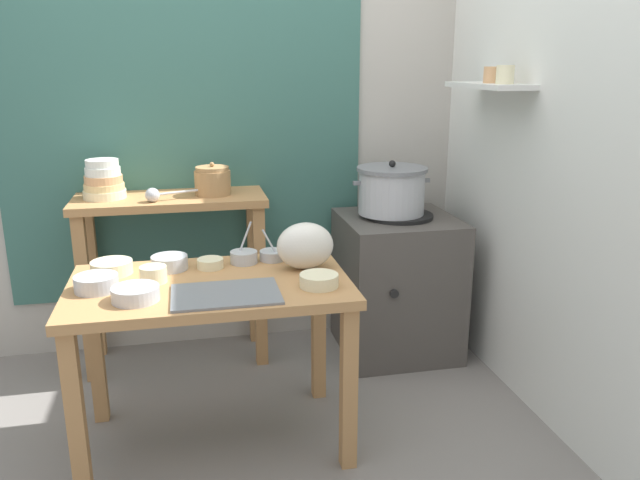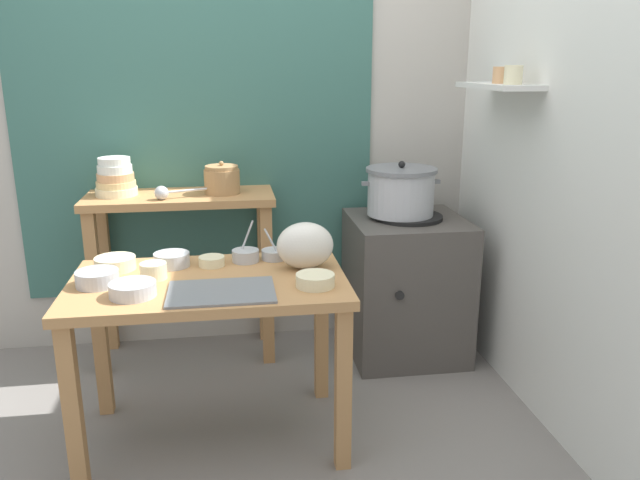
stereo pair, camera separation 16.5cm
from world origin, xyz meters
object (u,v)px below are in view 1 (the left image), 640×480
object	(u,v)px
prep_bowl_6	(319,280)
prep_bowl_8	(272,255)
stove_block	(397,284)
prep_bowl_4	(112,267)
back_shelf_table	(173,238)
prep_table	(211,307)
prep_bowl_1	(244,256)
prep_bowl_0	(210,263)
prep_bowl_5	(96,282)
prep_bowl_2	(135,293)
serving_tray	(226,294)
bowl_stack_enamel	(104,181)
plastic_bag	(305,246)
clay_pot	(213,181)
prep_bowl_7	(169,262)
ladle	(155,195)
prep_bowl_3	(153,274)
steamer_pot	(391,190)

from	to	relation	value
prep_bowl_6	prep_bowl_8	distance (m)	0.39
stove_block	prep_bowl_8	distance (m)	0.95
prep_bowl_4	prep_bowl_6	world-z (taller)	prep_bowl_4
back_shelf_table	prep_bowl_4	distance (m)	0.69
prep_table	prep_bowl_8	distance (m)	0.39
back_shelf_table	prep_bowl_1	size ratio (longest dim) A/B	5.33
prep_bowl_0	prep_bowl_5	distance (m)	0.47
prep_table	prep_bowl_2	distance (m)	0.34
stove_block	serving_tray	bearing A→B (deg)	-138.37
stove_block	prep_bowl_0	xyz separation A→B (m)	(-1.02, -0.53, 0.36)
prep_bowl_1	prep_bowl_6	size ratio (longest dim) A/B	1.19
bowl_stack_enamel	serving_tray	xyz separation A→B (m)	(0.52, -1.02, -0.26)
plastic_bag	prep_bowl_4	size ratio (longest dim) A/B	1.42
back_shelf_table	prep_bowl_1	bearing A→B (deg)	-63.35
back_shelf_table	prep_bowl_2	size ratio (longest dim) A/B	5.56
bowl_stack_enamel	prep_bowl_8	world-z (taller)	bowl_stack_enamel
clay_pot	prep_bowl_7	distance (m)	0.71
stove_block	prep_bowl_1	bearing A→B (deg)	-150.75
prep_bowl_2	prep_bowl_6	size ratio (longest dim) A/B	1.14
stove_block	prep_bowl_6	world-z (taller)	stove_block
ladle	prep_bowl_0	size ratio (longest dim) A/B	2.49
back_shelf_table	ladle	world-z (taller)	ladle
plastic_bag	prep_bowl_4	world-z (taller)	plastic_bag
back_shelf_table	clay_pot	distance (m)	0.36
prep_table	clay_pot	bearing A→B (deg)	85.62
ladle	prep_bowl_2	xyz separation A→B (m)	(-0.05, -0.87, -0.19)
bowl_stack_enamel	prep_bowl_3	bearing A→B (deg)	-72.74
steamer_pot	clay_pot	bearing A→B (deg)	173.22
prep_table	serving_tray	xyz separation A→B (m)	(0.05, -0.17, 0.12)
stove_block	prep_bowl_1	world-z (taller)	prep_bowl_1
prep_bowl_2	prep_bowl_3	distance (m)	0.20
back_shelf_table	prep_bowl_6	size ratio (longest dim) A/B	6.37
bowl_stack_enamel	back_shelf_table	bearing A→B (deg)	-4.74
prep_bowl_5	prep_table	bearing A→B (deg)	1.75
serving_tray	prep_bowl_6	size ratio (longest dim) A/B	2.65
prep_bowl_2	prep_bowl_1	bearing A→B (deg)	40.35
prep_bowl_0	prep_bowl_3	distance (m)	0.26
prep_bowl_1	prep_bowl_5	distance (m)	0.62
prep_bowl_5	prep_bowl_8	size ratio (longest dim) A/B	1.16
prep_bowl_2	stove_block	bearing A→B (deg)	33.24
steamer_pot	prep_bowl_1	xyz separation A→B (m)	(-0.83, -0.51, -0.16)
stove_block	ladle	bearing A→B (deg)	179.35
stove_block	prep_bowl_8	size ratio (longest dim) A/B	5.51
prep_bowl_5	prep_bowl_8	world-z (taller)	prep_bowl_8
back_shelf_table	ladle	xyz separation A→B (m)	(-0.07, -0.12, 0.26)
serving_tray	prep_table	bearing A→B (deg)	106.79
prep_bowl_0	prep_bowl_3	world-z (taller)	prep_bowl_3
stove_block	prep_bowl_8	world-z (taller)	prep_bowl_8
steamer_pot	plastic_bag	xyz separation A→B (m)	(-0.59, -0.64, -0.09)
ladle	serving_tray	size ratio (longest dim) A/B	0.68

